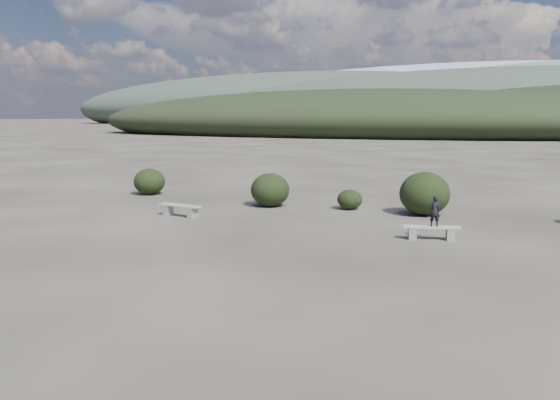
% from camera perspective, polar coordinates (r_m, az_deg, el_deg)
% --- Properties ---
extents(ground, '(1200.00, 1200.00, 0.00)m').
position_cam_1_polar(ground, '(13.63, -6.34, -6.61)').
color(ground, '#2E2A23').
rests_on(ground, ground).
extents(bench_left, '(1.77, 0.57, 0.43)m').
position_cam_1_polar(bench_left, '(20.04, -10.42, -0.97)').
color(bench_left, gray).
rests_on(bench_left, ground).
extents(bench_right, '(1.65, 0.79, 0.41)m').
position_cam_1_polar(bench_right, '(16.61, 15.53, -3.21)').
color(bench_right, gray).
rests_on(bench_right, ground).
extents(seated_person, '(0.39, 0.33, 0.91)m').
position_cam_1_polar(seated_person, '(16.51, 15.84, -1.12)').
color(seated_person, black).
rests_on(seated_person, bench_right).
extents(shrub_b, '(1.57, 1.57, 1.34)m').
position_cam_1_polar(shrub_b, '(21.90, -1.04, 1.07)').
color(shrub_b, black).
rests_on(shrub_b, ground).
extents(shrub_c, '(0.97, 0.97, 0.78)m').
position_cam_1_polar(shrub_c, '(21.39, 7.30, 0.05)').
color(shrub_c, black).
rests_on(shrub_c, ground).
extents(shrub_d, '(1.82, 1.82, 1.59)m').
position_cam_1_polar(shrub_d, '(20.64, 14.87, 0.65)').
color(shrub_d, black).
rests_on(shrub_d, ground).
extents(shrub_f, '(1.43, 1.43, 1.21)m').
position_cam_1_polar(shrub_f, '(25.98, -13.49, 1.89)').
color(shrub_f, black).
rests_on(shrub_f, ground).
extents(mountain_ridges, '(500.00, 400.00, 56.00)m').
position_cam_1_polar(mountain_ridges, '(350.75, 21.92, 9.30)').
color(mountain_ridges, black).
rests_on(mountain_ridges, ground).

